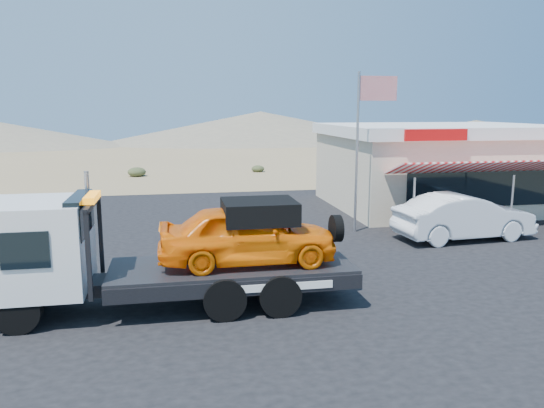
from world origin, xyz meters
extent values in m
plane|color=olive|center=(0.00, 0.00, 0.00)|extent=(120.00, 120.00, 0.00)
cube|color=black|center=(2.00, 3.00, 0.01)|extent=(32.00, 24.00, 0.02)
cylinder|color=black|center=(-5.42, -3.07, 0.50)|extent=(0.97, 0.29, 0.97)
cylinder|color=black|center=(-5.42, -1.14, 0.50)|extent=(0.97, 0.29, 0.97)
cylinder|color=black|center=(-1.07, -3.07, 0.50)|extent=(0.97, 0.53, 0.97)
cylinder|color=black|center=(-1.07, -1.14, 0.50)|extent=(0.97, 0.53, 0.97)
cylinder|color=black|center=(0.19, -3.07, 0.50)|extent=(0.97, 0.53, 0.97)
cylinder|color=black|center=(0.19, -1.14, 0.50)|extent=(0.97, 0.53, 0.97)
cube|color=black|center=(-1.85, -2.11, 0.65)|extent=(7.93, 0.97, 0.29)
cube|color=white|center=(-5.13, -2.11, 1.66)|extent=(2.13, 2.27, 2.03)
cube|color=black|center=(-4.22, -2.11, 2.34)|extent=(0.34, 1.93, 0.87)
cube|color=black|center=(-3.93, -2.11, 1.62)|extent=(0.10, 2.13, 1.93)
cube|color=orange|center=(-3.93, -2.11, 2.73)|extent=(0.24, 1.16, 0.15)
cube|color=black|center=(-0.78, -2.11, 0.91)|extent=(5.80, 2.22, 0.15)
imported|color=orange|center=(-0.40, -2.11, 1.71)|extent=(4.26, 1.71, 1.45)
cube|color=black|center=(-0.11, -2.11, 2.26)|extent=(1.74, 1.45, 0.53)
imported|color=silver|center=(8.14, 2.63, 0.84)|extent=(5.12, 2.14, 1.64)
cube|color=#C2B293|center=(10.50, 9.00, 1.72)|extent=(10.00, 8.00, 3.40)
cube|color=white|center=(10.50, 9.00, 3.67)|extent=(10.40, 8.40, 0.50)
cube|color=red|center=(8.00, 4.74, 3.67)|extent=(2.60, 0.12, 0.45)
cube|color=black|center=(10.50, 4.98, 1.52)|extent=(7.00, 0.06, 1.60)
cube|color=red|center=(10.50, 4.10, 2.47)|extent=(9.00, 1.73, 0.61)
cylinder|color=#99999E|center=(6.50, 3.30, 1.12)|extent=(0.08, 0.08, 2.20)
cylinder|color=#99999E|center=(10.50, 3.30, 1.12)|extent=(0.08, 0.08, 2.20)
cylinder|color=#99999E|center=(4.70, 4.50, 3.02)|extent=(0.10, 0.10, 6.00)
cube|color=#B20C14|center=(5.45, 4.50, 5.42)|extent=(1.50, 0.02, 0.90)
ellipsoid|color=#313B1F|center=(-4.55, 23.35, 0.34)|extent=(1.25, 1.25, 0.67)
ellipsoid|color=#313B1F|center=(4.15, 24.38, 0.26)|extent=(0.96, 0.96, 0.51)
cone|color=#726B59|center=(10.00, 58.00, 2.10)|extent=(44.00, 44.00, 4.20)
cone|color=#726B59|center=(40.00, 54.00, 1.50)|extent=(32.00, 32.00, 3.00)
camera|label=1|loc=(-2.13, -14.42, 4.72)|focal=35.00mm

